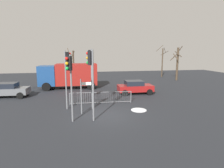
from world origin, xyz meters
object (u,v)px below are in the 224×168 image
at_px(traffic_light_mid_right, 67,67).
at_px(traffic_light_rear_right, 70,73).
at_px(direction_sign_post, 82,94).
at_px(delivery_truck, 69,75).
at_px(bare_tree_centre, 73,64).
at_px(traffic_light_mid_left, 91,69).
at_px(bare_tree_left, 177,63).
at_px(traffic_light_foreground_left, 91,65).
at_px(car_grey_trailing, 8,90).
at_px(car_red_far, 135,87).
at_px(bare_tree_right, 162,62).

bearing_deg(traffic_light_mid_right, traffic_light_rear_right, -22.71).
xyz_separation_m(traffic_light_rear_right, direction_sign_post, (0.76, 1.61, -1.76)).
distance_m(traffic_light_mid_right, delivery_truck, 8.86).
xyz_separation_m(direction_sign_post, delivery_truck, (-1.40, 10.13, 0.25)).
bearing_deg(bare_tree_centre, direction_sign_post, -86.53).
xyz_separation_m(traffic_light_mid_left, bare_tree_left, (14.88, 15.58, -0.64)).
bearing_deg(traffic_light_foreground_left, bare_tree_centre, 77.92).
height_order(traffic_light_mid_right, direction_sign_post, traffic_light_mid_right).
bearing_deg(traffic_light_mid_left, traffic_light_rear_right, 140.16).
bearing_deg(car_grey_trailing, traffic_light_rear_right, -47.70).
height_order(traffic_light_mid_left, direction_sign_post, traffic_light_mid_left).
xyz_separation_m(bare_tree_left, bare_tree_centre, (-16.57, 3.92, -0.22)).
distance_m(traffic_light_foreground_left, traffic_light_rear_right, 3.20).
relative_size(car_red_far, delivery_truck, 0.54).
relative_size(direction_sign_post, car_red_far, 0.69).
relative_size(traffic_light_mid_right, traffic_light_mid_left, 0.99).
bearing_deg(traffic_light_foreground_left, bare_tree_left, 22.88).
distance_m(direction_sign_post, bare_tree_left, 20.97).
bearing_deg(direction_sign_post, traffic_light_rear_right, -110.30).
bearing_deg(car_red_far, bare_tree_left, 41.97).
relative_size(traffic_light_mid_right, traffic_light_rear_right, 1.06).
bearing_deg(bare_tree_right, car_red_far, -125.66).
height_order(traffic_light_foreground_left, bare_tree_centre, bare_tree_centre).
bearing_deg(bare_tree_right, traffic_light_mid_left, -125.79).
relative_size(traffic_light_foreground_left, traffic_light_rear_right, 1.09).
bearing_deg(car_red_far, traffic_light_foreground_left, -137.25).
xyz_separation_m(traffic_light_mid_right, traffic_light_rear_right, (0.33, -3.05, -0.18)).
relative_size(traffic_light_rear_right, bare_tree_centre, 0.85).
height_order(traffic_light_rear_right, traffic_light_mid_left, traffic_light_mid_left).
bearing_deg(traffic_light_foreground_left, car_red_far, 23.39).
xyz_separation_m(traffic_light_rear_right, delivery_truck, (-0.64, 11.74, -1.50)).
xyz_separation_m(traffic_light_rear_right, bare_tree_right, (15.68, 19.99, -0.42)).
bearing_deg(direction_sign_post, traffic_light_mid_right, 132.23).
relative_size(traffic_light_rear_right, delivery_truck, 0.62).
bearing_deg(traffic_light_mid_right, car_red_far, 92.76).
xyz_separation_m(traffic_light_foreground_left, bare_tree_centre, (-1.85, 16.82, -0.93)).
xyz_separation_m(delivery_truck, bare_tree_left, (16.88, 3.96, 1.08)).
bearing_deg(bare_tree_centre, bare_tree_left, -13.30).
bearing_deg(bare_tree_centre, traffic_light_mid_right, -90.01).
relative_size(traffic_light_rear_right, bare_tree_left, 0.80).
xyz_separation_m(car_red_far, bare_tree_left, (9.65, 8.38, 2.05)).
xyz_separation_m(delivery_truck, bare_tree_right, (16.32, 8.25, 1.08)).
relative_size(traffic_light_foreground_left, bare_tree_left, 0.88).
relative_size(car_grey_trailing, delivery_truck, 0.55).
bearing_deg(car_red_far, delivery_truck, 149.52).
xyz_separation_m(car_grey_trailing, bare_tree_left, (22.80, 7.55, 2.05)).
xyz_separation_m(traffic_light_foreground_left, bare_tree_left, (14.71, 12.90, -0.71)).
bearing_deg(traffic_light_mid_right, car_grey_trailing, -158.22).
distance_m(traffic_light_mid_right, car_red_far, 8.55).
distance_m(traffic_light_mid_right, traffic_light_mid_left, 3.38).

